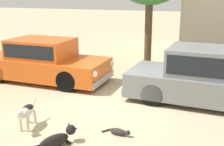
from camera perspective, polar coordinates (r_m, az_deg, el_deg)
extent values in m
plane|color=tan|center=(7.87, -1.63, -6.58)|extent=(80.00, 80.00, 0.00)
cube|color=#D15619|center=(10.30, -13.24, 1.21)|extent=(4.44, 1.82, 0.66)
cube|color=#D15619|center=(10.18, -13.67, 4.75)|extent=(2.05, 1.55, 0.63)
cube|color=black|center=(10.18, -13.68, 4.80)|extent=(1.89, 1.57, 0.44)
cube|color=#999BA0|center=(9.35, -1.87, -1.25)|extent=(0.14, 1.74, 0.20)
sphere|color=silver|center=(9.88, -0.16, 1.91)|extent=(0.20, 0.20, 0.20)
sphere|color=silver|center=(8.61, -3.49, -0.20)|extent=(0.20, 0.20, 0.20)
cube|color=red|center=(12.16, -19.95, 3.67)|extent=(0.04, 0.18, 0.18)
cylinder|color=black|center=(10.36, -4.64, 0.83)|extent=(0.67, 0.21, 0.67)
cylinder|color=black|center=(9.01, -8.88, -1.58)|extent=(0.67, 0.21, 0.67)
cylinder|color=black|center=(11.71, -16.50, 1.97)|extent=(0.67, 0.21, 0.67)
cube|color=slate|center=(8.44, 17.69, -2.31)|extent=(4.25, 2.01, 0.66)
cube|color=slate|center=(8.27, 17.80, 2.27)|extent=(1.99, 1.65, 0.72)
cube|color=black|center=(8.26, 17.80, 2.34)|extent=(1.83, 1.67, 0.50)
cube|color=#999BA0|center=(8.89, 4.21, -2.19)|extent=(0.20, 1.80, 0.20)
cube|color=red|center=(9.51, 5.77, 1.39)|extent=(0.05, 0.18, 0.18)
cube|color=red|center=(8.05, 2.48, -1.18)|extent=(0.05, 0.18, 0.18)
cylinder|color=black|center=(9.43, 10.49, -1.05)|extent=(0.63, 0.23, 0.62)
cylinder|color=black|center=(7.92, 7.97, -4.19)|extent=(0.63, 0.23, 0.62)
cylinder|color=beige|center=(6.74, -16.21, -9.77)|extent=(0.06, 0.06, 0.31)
cylinder|color=beige|center=(6.81, -17.51, -9.63)|extent=(0.06, 0.06, 0.31)
cylinder|color=beige|center=(7.09, -14.88, -8.37)|extent=(0.06, 0.06, 0.31)
cylinder|color=beige|center=(7.16, -16.13, -8.25)|extent=(0.06, 0.06, 0.31)
ellipsoid|color=beige|center=(6.86, -16.32, -7.22)|extent=(0.36, 0.68, 0.22)
ellipsoid|color=black|center=(6.88, -16.20, -6.59)|extent=(0.28, 0.39, 0.12)
sphere|color=beige|center=(6.50, -17.71, -7.70)|extent=(0.17, 0.17, 0.17)
cone|color=beige|center=(6.43, -18.04, -8.12)|extent=(0.11, 0.11, 0.10)
cone|color=beige|center=(6.45, -17.34, -7.10)|extent=(0.07, 0.07, 0.08)
cone|color=beige|center=(6.49, -18.19, -7.02)|extent=(0.07, 0.07, 0.08)
cylinder|color=beige|center=(7.18, -15.10, -5.57)|extent=(0.09, 0.22, 0.17)
cylinder|color=black|center=(6.22, -9.16, -12.88)|extent=(0.12, 0.10, 0.06)
cylinder|color=black|center=(6.12, -8.52, -13.31)|extent=(0.12, 0.10, 0.06)
ellipsoid|color=black|center=(5.99, -11.29, -13.02)|extent=(0.49, 0.67, 0.27)
sphere|color=black|center=(6.12, -8.09, -10.97)|extent=(0.21, 0.21, 0.21)
cone|color=black|center=(6.18, -7.24, -10.82)|extent=(0.15, 0.15, 0.11)
cone|color=black|center=(6.12, -8.46, -9.99)|extent=(0.10, 0.10, 0.09)
cone|color=black|center=(6.03, -7.79, -10.39)|extent=(0.10, 0.10, 0.09)
ellipsoid|color=#2D2B28|center=(6.39, 1.18, -11.42)|extent=(0.41, 0.19, 0.14)
sphere|color=#2D2B28|center=(6.29, 3.14, -11.65)|extent=(0.11, 0.11, 0.11)
cone|color=#2D2B28|center=(6.30, 3.24, -11.19)|extent=(0.04, 0.04, 0.04)
cone|color=#2D2B28|center=(6.25, 3.05, -11.40)|extent=(0.04, 0.04, 0.04)
cylinder|color=#2D2B28|center=(6.54, -1.16, -11.20)|extent=(0.16, 0.20, 0.04)
cylinder|color=brown|center=(10.86, 7.10, 7.20)|extent=(0.27, 0.27, 2.80)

